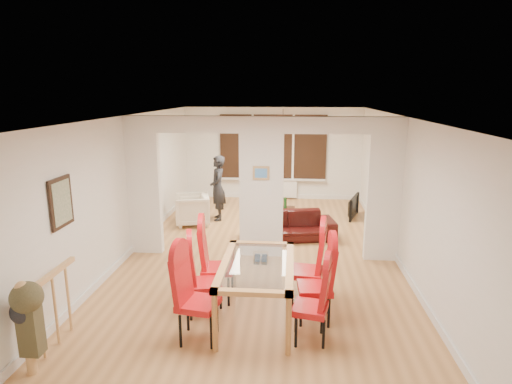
# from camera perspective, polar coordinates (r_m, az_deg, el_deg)

# --- Properties ---
(floor) EXTENTS (5.00, 9.00, 0.01)m
(floor) POSITION_cam_1_polar(r_m,az_deg,el_deg) (8.19, 0.70, -8.39)
(floor) COLOR #B78049
(floor) RESTS_ON ground
(room_walls) EXTENTS (5.00, 9.00, 2.60)m
(room_walls) POSITION_cam_1_polar(r_m,az_deg,el_deg) (7.81, 0.72, 0.52)
(room_walls) COLOR silver
(room_walls) RESTS_ON floor
(divider_wall) EXTENTS (5.00, 0.18, 2.60)m
(divider_wall) POSITION_cam_1_polar(r_m,az_deg,el_deg) (7.81, 0.72, 0.52)
(divider_wall) COLOR white
(divider_wall) RESTS_ON floor
(bay_window_blinds) EXTENTS (3.00, 0.08, 1.80)m
(bay_window_blinds) POSITION_cam_1_polar(r_m,az_deg,el_deg) (12.15, 2.26, 6.04)
(bay_window_blinds) COLOR black
(bay_window_blinds) RESTS_ON room_walls
(radiator) EXTENTS (1.40, 0.08, 0.50)m
(radiator) POSITION_cam_1_polar(r_m,az_deg,el_deg) (12.31, 2.21, 0.47)
(radiator) COLOR white
(radiator) RESTS_ON floor
(pendant_light) EXTENTS (0.36, 0.36, 0.36)m
(pendant_light) POSITION_cam_1_polar(r_m,az_deg,el_deg) (10.94, 3.60, 8.65)
(pendant_light) COLOR orange
(pendant_light) RESTS_ON room_walls
(stair_newel) EXTENTS (0.40, 1.20, 1.10)m
(stair_newel) POSITION_cam_1_polar(r_m,az_deg,el_deg) (5.77, -25.51, -13.49)
(stair_newel) COLOR tan
(stair_newel) RESTS_ON floor
(wall_poster) EXTENTS (0.04, 0.52, 0.67)m
(wall_poster) POSITION_cam_1_polar(r_m,az_deg,el_deg) (6.18, -24.56, -1.27)
(wall_poster) COLOR gray
(wall_poster) RESTS_ON room_walls
(pillar_photo) EXTENTS (0.30, 0.03, 0.25)m
(pillar_photo) POSITION_cam_1_polar(r_m,az_deg,el_deg) (7.65, 0.68, 2.55)
(pillar_photo) COLOR #4C8CD8
(pillar_photo) RESTS_ON divider_wall
(dining_table) EXTENTS (0.96, 1.72, 0.80)m
(dining_table) POSITION_cam_1_polar(r_m,az_deg,el_deg) (5.92, 0.15, -13.01)
(dining_table) COLOR #B17941
(dining_table) RESTS_ON floor
(dining_chair_la) EXTENTS (0.54, 0.54, 1.15)m
(dining_chair_la) POSITION_cam_1_polar(r_m,az_deg,el_deg) (5.42, -7.70, -13.71)
(dining_chair_la) COLOR red
(dining_chair_la) RESTS_ON floor
(dining_chair_lb) EXTENTS (0.52, 0.52, 1.07)m
(dining_chair_lb) POSITION_cam_1_polar(r_m,az_deg,el_deg) (5.99, -6.76, -11.39)
(dining_chair_lb) COLOR red
(dining_chair_lb) RESTS_ON floor
(dining_chair_lc) EXTENTS (0.51, 0.51, 1.15)m
(dining_chair_lc) POSITION_cam_1_polar(r_m,az_deg,el_deg) (6.37, -5.19, -9.40)
(dining_chair_lc) COLOR red
(dining_chair_lc) RESTS_ON floor
(dining_chair_ra) EXTENTS (0.49, 0.49, 1.03)m
(dining_chair_ra) POSITION_cam_1_polar(r_m,az_deg,el_deg) (5.43, 7.22, -14.39)
(dining_chair_ra) COLOR red
(dining_chair_ra) RESTS_ON floor
(dining_chair_rb) EXTENTS (0.47, 0.47, 1.11)m
(dining_chair_rb) POSITION_cam_1_polar(r_m,az_deg,el_deg) (5.86, 7.87, -11.81)
(dining_chair_rb) COLOR red
(dining_chair_rb) RESTS_ON floor
(dining_chair_rc) EXTENTS (0.53, 0.53, 1.16)m
(dining_chair_rc) POSITION_cam_1_polar(r_m,az_deg,el_deg) (6.27, 6.72, -9.78)
(dining_chair_rc) COLOR red
(dining_chair_rc) RESTS_ON floor
(sofa) EXTENTS (2.04, 1.10, 0.56)m
(sofa) POSITION_cam_1_polar(r_m,az_deg,el_deg) (9.01, 4.33, -4.48)
(sofa) COLOR black
(sofa) RESTS_ON floor
(armchair) EXTENTS (0.92, 0.93, 0.71)m
(armchair) POSITION_cam_1_polar(r_m,az_deg,el_deg) (10.03, -8.50, -2.34)
(armchair) COLOR beige
(armchair) RESTS_ON floor
(person) EXTENTS (0.64, 0.49, 1.55)m
(person) POSITION_cam_1_polar(r_m,az_deg,el_deg) (10.23, -5.11, 0.52)
(person) COLOR black
(person) RESTS_ON floor
(television) EXTENTS (0.93, 0.42, 0.54)m
(television) POSITION_cam_1_polar(r_m,az_deg,el_deg) (10.77, 12.46, -1.87)
(television) COLOR black
(television) RESTS_ON floor
(coffee_table) EXTENTS (0.92, 0.49, 0.21)m
(coffee_table) POSITION_cam_1_polar(r_m,az_deg,el_deg) (10.66, 2.79, -2.65)
(coffee_table) COLOR #331D11
(coffee_table) RESTS_ON floor
(bottle) EXTENTS (0.08, 0.08, 0.30)m
(bottle) POSITION_cam_1_polar(r_m,az_deg,el_deg) (10.50, 3.92, -1.48)
(bottle) COLOR #143F19
(bottle) RESTS_ON coffee_table
(bowl) EXTENTS (0.23, 0.23, 0.06)m
(bowl) POSITION_cam_1_polar(r_m,az_deg,el_deg) (10.65, 2.57, -1.93)
(bowl) COLOR #331D11
(bowl) RESTS_ON coffee_table
(shoes) EXTENTS (0.24, 0.26, 0.10)m
(shoes) POSITION_cam_1_polar(r_m,az_deg,el_deg) (7.83, 0.63, -9.05)
(shoes) COLOR black
(shoes) RESTS_ON floor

